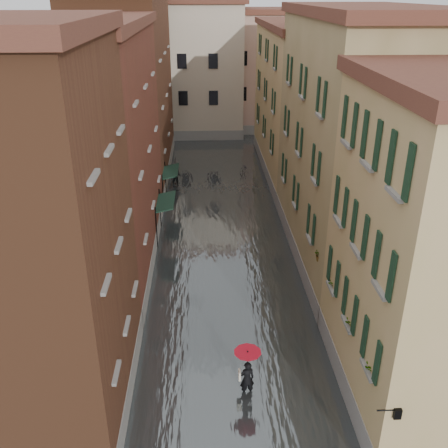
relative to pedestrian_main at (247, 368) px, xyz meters
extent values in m
plane|color=slate|center=(-0.37, 2.01, -1.31)|extent=(120.00, 120.00, 0.00)
cube|color=#44494B|center=(-0.37, 15.01, -1.21)|extent=(10.00, 60.00, 0.20)
cube|color=brown|center=(-7.37, 0.01, 5.19)|extent=(6.00, 8.00, 13.00)
cube|color=maroon|center=(-7.37, 11.01, 4.94)|extent=(6.00, 14.00, 12.50)
cube|color=brown|center=(-7.37, 26.01, 5.69)|extent=(6.00, 16.00, 14.00)
cube|color=tan|center=(6.63, 0.01, 4.44)|extent=(6.00, 8.00, 11.50)
cube|color=tan|center=(6.63, 11.01, 5.19)|extent=(6.00, 14.00, 13.00)
cube|color=tan|center=(6.63, 26.01, 4.44)|extent=(6.00, 16.00, 11.50)
cube|color=#B8AA92|center=(-3.37, 40.01, 5.19)|extent=(12.00, 9.00, 13.00)
cube|color=tan|center=(5.63, 42.01, 4.69)|extent=(10.00, 9.00, 12.00)
cube|color=black|center=(-3.82, 13.48, 1.24)|extent=(1.09, 2.92, 0.31)
cylinder|color=black|center=(-4.32, 12.02, 0.09)|extent=(0.06, 0.06, 2.80)
cylinder|color=black|center=(-4.32, 14.93, 0.09)|extent=(0.06, 0.06, 2.80)
cube|color=black|center=(-3.82, 19.05, 1.24)|extent=(1.09, 2.81, 0.31)
cylinder|color=black|center=(-4.32, 17.65, 0.09)|extent=(0.06, 0.06, 2.80)
cylinder|color=black|center=(-4.32, 20.46, 0.09)|extent=(0.06, 0.06, 2.80)
cylinder|color=black|center=(3.68, -3.99, 1.79)|extent=(0.60, 0.05, 0.05)
cube|color=black|center=(3.98, -3.99, 1.69)|extent=(0.22, 0.22, 0.35)
cube|color=beige|center=(3.98, -3.99, 1.69)|extent=(0.14, 0.14, 0.24)
cube|color=brown|center=(3.75, -2.41, 1.84)|extent=(0.22, 0.85, 0.18)
imported|color=#265926|center=(3.75, -2.41, 2.26)|extent=(0.59, 0.51, 0.66)
cube|color=brown|center=(3.75, -0.04, 1.84)|extent=(0.22, 0.85, 0.18)
imported|color=#265926|center=(3.75, -0.04, 2.26)|extent=(0.59, 0.51, 0.66)
cube|color=brown|center=(3.75, 2.58, 1.84)|extent=(0.22, 0.85, 0.18)
imported|color=#265926|center=(3.75, 2.58, 2.26)|extent=(0.59, 0.51, 0.66)
cube|color=brown|center=(3.75, 5.17, 1.84)|extent=(0.22, 0.85, 0.18)
imported|color=#265926|center=(3.75, 5.17, 2.26)|extent=(0.59, 0.51, 0.66)
imported|color=black|center=(0.00, 0.00, -0.53)|extent=(0.64, 0.49, 1.57)
cube|color=beige|center=(-0.28, 0.05, -0.36)|extent=(0.08, 0.30, 0.38)
cylinder|color=black|center=(0.00, 0.00, 0.04)|extent=(0.02, 0.02, 1.00)
cone|color=red|center=(0.00, 0.00, 0.61)|extent=(1.03, 1.03, 0.28)
imported|color=black|center=(-3.72, 22.80, -0.39)|extent=(1.10, 0.99, 1.85)
camera|label=1|loc=(-1.50, -14.54, 12.76)|focal=40.00mm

